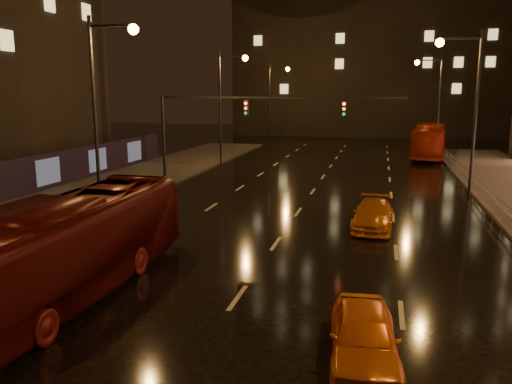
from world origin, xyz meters
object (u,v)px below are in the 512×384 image
bus_red (69,247)px  bus_curb (430,141)px  taxi_near (364,337)px  taxi_far (373,215)px

bus_red → bus_curb: (14.18, 39.65, 0.04)m
bus_red → taxi_near: bearing=-12.4°
bus_curb → taxi_far: 29.42m
bus_red → taxi_far: bus_red is taller
bus_curb → taxi_far: (-5.00, -28.97, -1.00)m
bus_curb → taxi_far: bearing=-91.8°
bus_red → taxi_far: (9.18, 10.68, -0.96)m
bus_red → bus_curb: 42.11m
bus_red → bus_curb: bus_curb is taller
taxi_far → taxi_near: bearing=-87.3°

